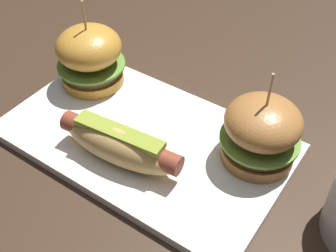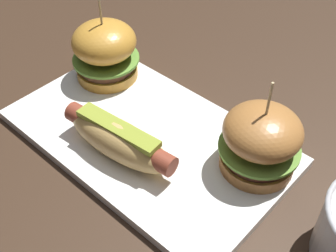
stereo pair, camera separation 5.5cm
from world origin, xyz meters
The scene contains 5 objects.
ground_plane centered at (0.00, 0.00, 0.00)m, with size 3.00×3.00×0.00m, color #382619.
platter_main centered at (0.00, 0.00, 0.01)m, with size 0.39×0.23×0.01m, color white.
hot_dog centered at (0.00, -0.05, 0.04)m, with size 0.17×0.07×0.05m.
slider_left centered at (-0.14, 0.05, 0.06)m, with size 0.10×0.10×0.14m.
slider_right centered at (0.14, 0.05, 0.06)m, with size 0.10×0.10×0.13m.
Camera 1 is at (0.27, -0.33, 0.44)m, focal length 46.69 mm.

